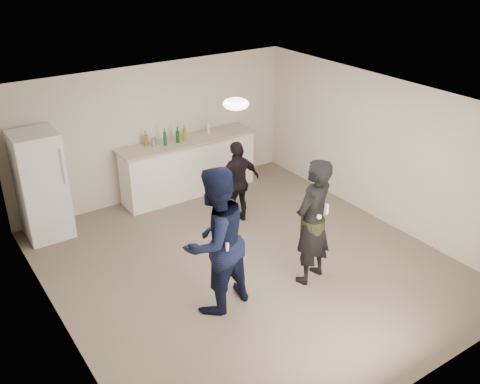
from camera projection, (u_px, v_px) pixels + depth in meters
floor at (247, 264)px, 8.14m from camera, size 6.00×6.00×0.00m
ceiling at (248, 106)px, 7.04m from camera, size 6.00×6.00×0.00m
wall_back at (155, 132)px, 9.82m from camera, size 6.00×0.00×6.00m
wall_front at (418, 299)px, 5.36m from camera, size 6.00×0.00×6.00m
wall_left at (54, 249)px, 6.21m from camera, size 0.00×6.00×6.00m
wall_right at (382, 151)px, 8.97m from camera, size 0.00×6.00×6.00m
counter at (189, 168)px, 10.14m from camera, size 2.60×0.56×1.05m
counter_top at (188, 141)px, 9.90m from camera, size 2.68×0.64×0.04m
fridge at (41, 186)px, 8.56m from camera, size 0.70×0.70×1.80m
fridge_handle at (62, 166)px, 8.25m from camera, size 0.02×0.02×0.60m
ceiling_dome at (236, 104)px, 7.28m from camera, size 0.36×0.36×0.16m
shaker at (153, 142)px, 9.57m from camera, size 0.08×0.08×0.17m
man at (215, 241)px, 6.82m from camera, size 1.12×0.95×2.02m
woman at (313, 222)px, 7.42m from camera, size 0.78×0.62×1.87m
camo_shorts at (312, 227)px, 7.45m from camera, size 0.34×0.34×0.28m
spectator at (238, 182)px, 9.06m from camera, size 0.87×0.39×1.47m
remote_man at (227, 248)px, 6.59m from camera, size 0.04×0.04×0.15m
nunchuk_man at (234, 249)px, 6.71m from camera, size 0.07×0.07×0.07m
remote_woman at (327, 209)px, 7.09m from camera, size 0.04×0.04×0.15m
nunchuk_woman at (319, 217)px, 7.11m from camera, size 0.07×0.07×0.07m
bottle_cluster at (176, 136)px, 9.77m from camera, size 1.34×0.26×0.24m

